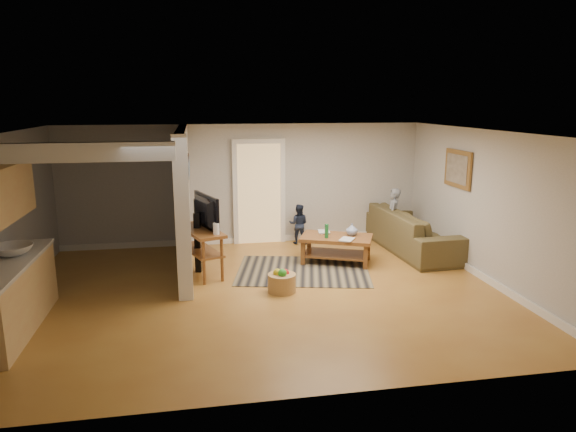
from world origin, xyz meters
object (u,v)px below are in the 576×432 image
(sofa, at_px, (412,250))
(child, at_px, (391,245))
(speaker_left, at_px, (198,243))
(speaker_right, at_px, (197,226))
(toy_basket, at_px, (282,282))
(toddler, at_px, (298,243))
(coffee_table, at_px, (337,242))
(tv_console, at_px, (201,233))

(sofa, distance_m, child, 0.49)
(speaker_left, relative_size, speaker_right, 0.99)
(speaker_left, xyz_separation_m, speaker_right, (0.00, 1.22, 0.01))
(toy_basket, xyz_separation_m, toddler, (0.81, 2.72, -0.16))
(coffee_table, relative_size, tv_console, 1.09)
(coffee_table, height_order, speaker_left, speaker_left)
(toy_basket, height_order, child, child)
(child, relative_size, toddler, 1.42)
(coffee_table, relative_size, speaker_right, 1.37)
(child, bearing_deg, toy_basket, -25.49)
(coffee_table, distance_m, toddler, 1.52)
(speaker_right, bearing_deg, toy_basket, -66.02)
(child, height_order, toddler, child)
(speaker_right, relative_size, child, 0.90)
(coffee_table, height_order, speaker_right, speaker_right)
(speaker_right, distance_m, toddler, 2.19)
(tv_console, xyz_separation_m, child, (3.93, 1.13, -0.73))
(sofa, bearing_deg, toy_basket, 118.72)
(tv_console, bearing_deg, speaker_left, 102.93)
(sofa, xyz_separation_m, speaker_left, (-4.29, -0.64, 0.53))
(tv_console, height_order, toddler, tv_console)
(tv_console, height_order, toy_basket, tv_console)
(coffee_table, height_order, toy_basket, coffee_table)
(child, bearing_deg, tv_console, -49.11)
(sofa, xyz_separation_m, toy_basket, (-3.00, -1.86, 0.16))
(speaker_right, relative_size, toy_basket, 2.44)
(coffee_table, relative_size, child, 1.23)
(coffee_table, xyz_separation_m, toy_basket, (-1.27, -1.32, -0.23))
(toy_basket, height_order, toddler, toddler)
(speaker_right, height_order, toy_basket, speaker_right)
(tv_console, xyz_separation_m, speaker_left, (-0.07, 0.10, -0.20))
(sofa, relative_size, child, 2.29)
(sofa, bearing_deg, speaker_right, 79.26)
(speaker_left, bearing_deg, coffee_table, 13.77)
(toddler, bearing_deg, child, -174.94)
(toddler, bearing_deg, sofa, 177.43)
(speaker_left, bearing_deg, sofa, 19.99)
(speaker_left, height_order, child, speaker_left)
(speaker_right, xyz_separation_m, toy_basket, (1.29, -2.44, -0.38))
(coffee_table, height_order, child, coffee_table)
(coffee_table, distance_m, child, 1.76)
(toddler, bearing_deg, coffee_table, 127.05)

